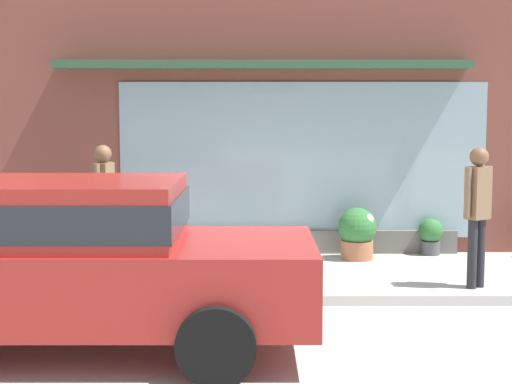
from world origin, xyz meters
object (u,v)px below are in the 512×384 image
(pedestrian_passerby, at_px, (476,205))
(potted_plant_by_entrance, at_px, (430,235))
(potted_plant_window_center, at_px, (85,235))
(parked_car_red, at_px, (58,254))
(potted_plant_near_hydrant, at_px, (356,232))
(pedestrian_with_handbag, at_px, (102,199))
(fire_hydrant, at_px, (160,246))

(pedestrian_passerby, height_order, potted_plant_by_entrance, pedestrian_passerby)
(potted_plant_by_entrance, xyz_separation_m, potted_plant_window_center, (-5.28, -0.20, 0.04))
(parked_car_red, distance_m, potted_plant_near_hydrant, 5.51)
(potted_plant_by_entrance, height_order, potted_plant_window_center, potted_plant_window_center)
(pedestrian_with_handbag, relative_size, potted_plant_window_center, 2.50)
(potted_plant_by_entrance, relative_size, potted_plant_near_hydrant, 0.72)
(parked_car_red, bearing_deg, pedestrian_passerby, 29.15)
(potted_plant_near_hydrant, bearing_deg, potted_plant_window_center, 177.58)
(pedestrian_passerby, relative_size, potted_plant_window_center, 2.52)
(parked_car_red, relative_size, potted_plant_near_hydrant, 5.81)
(pedestrian_passerby, relative_size, parked_car_red, 0.39)
(fire_hydrant, distance_m, potted_plant_near_hydrant, 3.07)
(potted_plant_near_hydrant, bearing_deg, potted_plant_by_entrance, 17.34)
(parked_car_red, xyz_separation_m, potted_plant_near_hydrant, (3.31, 4.38, -0.50))
(fire_hydrant, relative_size, potted_plant_by_entrance, 1.56)
(pedestrian_with_handbag, distance_m, pedestrian_passerby, 4.88)
(fire_hydrant, height_order, pedestrian_with_handbag, pedestrian_with_handbag)
(potted_plant_by_entrance, bearing_deg, pedestrian_with_handbag, -163.13)
(potted_plant_by_entrance, xyz_separation_m, potted_plant_near_hydrant, (-1.19, -0.37, 0.10))
(potted_plant_by_entrance, bearing_deg, parked_car_red, -133.46)
(potted_plant_by_entrance, relative_size, potted_plant_window_center, 0.80)
(pedestrian_with_handbag, xyz_separation_m, pedestrian_passerby, (4.81, -0.78, 0.01))
(potted_plant_window_center, bearing_deg, parked_car_red, -80.30)
(potted_plant_near_hydrant, distance_m, potted_plant_window_center, 4.09)
(fire_hydrant, bearing_deg, potted_plant_by_entrance, 23.67)
(pedestrian_passerby, distance_m, potted_plant_near_hydrant, 2.32)
(fire_hydrant, height_order, potted_plant_window_center, fire_hydrant)
(parked_car_red, distance_m, potted_plant_window_center, 4.65)
(pedestrian_passerby, distance_m, parked_car_red, 5.21)
(pedestrian_with_handbag, bearing_deg, pedestrian_passerby, 93.31)
(parked_car_red, relative_size, potted_plant_window_center, 6.42)
(pedestrian_passerby, bearing_deg, potted_plant_window_center, 124.97)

